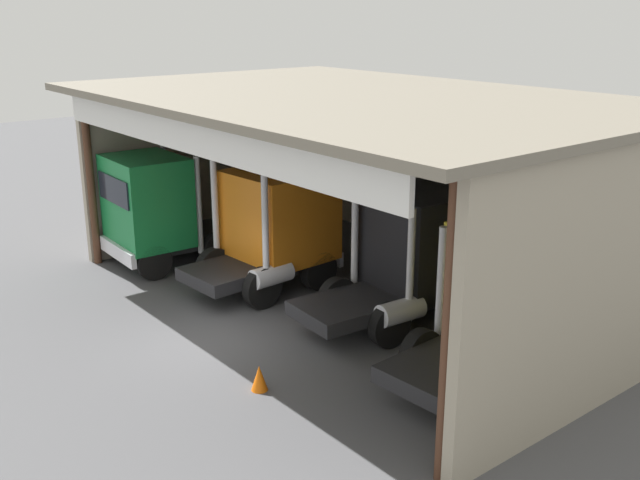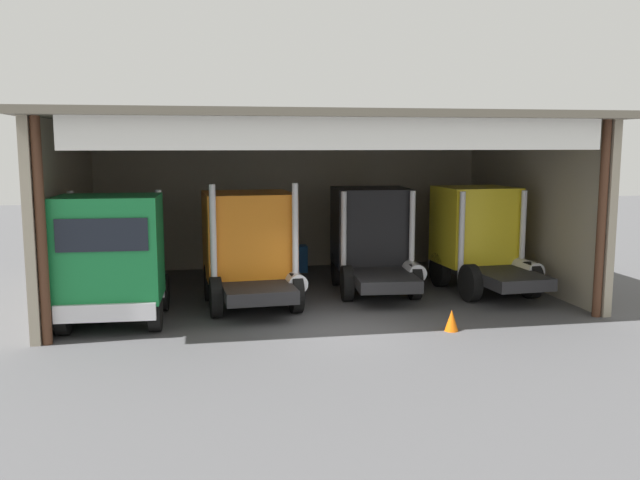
{
  "view_description": "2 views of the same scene",
  "coord_description": "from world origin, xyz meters",
  "px_view_note": "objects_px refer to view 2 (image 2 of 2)",
  "views": [
    {
      "loc": [
        14.48,
        -8.32,
        7.76
      ],
      "look_at": [
        0.0,
        3.35,
        1.9
      ],
      "focal_mm": 41.59,
      "sensor_mm": 36.0,
      "label": 1
    },
    {
      "loc": [
        -3.66,
        -16.48,
        4.78
      ],
      "look_at": [
        0.0,
        3.35,
        1.9
      ],
      "focal_mm": 37.77,
      "sensor_mm": 36.0,
      "label": 2
    }
  ],
  "objects_px": {
    "oil_drum": "(388,255)",
    "traffic_cone": "(452,320)",
    "truck_orange_left_bay": "(250,244)",
    "tool_cart": "(295,259)",
    "truck_yellow_right_bay": "(480,237)",
    "truck_green_yard_outside": "(111,259)",
    "truck_black_center_left_bay": "(373,237)"
  },
  "relations": [
    {
      "from": "oil_drum",
      "to": "traffic_cone",
      "type": "xyz_separation_m",
      "value": [
        -0.99,
        -9.23,
        -0.17
      ]
    },
    {
      "from": "truck_orange_left_bay",
      "to": "traffic_cone",
      "type": "xyz_separation_m",
      "value": [
        4.86,
        -3.9,
        -1.54
      ]
    },
    {
      "from": "tool_cart",
      "to": "truck_yellow_right_bay",
      "type": "bearing_deg",
      "value": -37.15
    },
    {
      "from": "oil_drum",
      "to": "traffic_cone",
      "type": "distance_m",
      "value": 9.29
    },
    {
      "from": "truck_green_yard_outside",
      "to": "oil_drum",
      "type": "bearing_deg",
      "value": -141.18
    },
    {
      "from": "truck_black_center_left_bay",
      "to": "tool_cart",
      "type": "xyz_separation_m",
      "value": [
        -2.08,
        3.53,
        -1.26
      ]
    },
    {
      "from": "traffic_cone",
      "to": "truck_orange_left_bay",
      "type": "bearing_deg",
      "value": 141.25
    },
    {
      "from": "truck_black_center_left_bay",
      "to": "traffic_cone",
      "type": "bearing_deg",
      "value": -77.8
    },
    {
      "from": "oil_drum",
      "to": "truck_black_center_left_bay",
      "type": "bearing_deg",
      "value": -113.17
    },
    {
      "from": "truck_yellow_right_bay",
      "to": "oil_drum",
      "type": "bearing_deg",
      "value": 107.5
    },
    {
      "from": "oil_drum",
      "to": "traffic_cone",
      "type": "height_order",
      "value": "oil_drum"
    },
    {
      "from": "truck_yellow_right_bay",
      "to": "tool_cart",
      "type": "xyz_separation_m",
      "value": [
        -5.54,
        4.19,
        -1.26
      ]
    },
    {
      "from": "truck_green_yard_outside",
      "to": "truck_orange_left_bay",
      "type": "xyz_separation_m",
      "value": [
        3.78,
        1.79,
        0.01
      ]
    },
    {
      "from": "truck_orange_left_bay",
      "to": "tool_cart",
      "type": "xyz_separation_m",
      "value": [
        2.06,
        4.89,
        -1.32
      ]
    },
    {
      "from": "tool_cart",
      "to": "traffic_cone",
      "type": "distance_m",
      "value": 9.23
    },
    {
      "from": "truck_black_center_left_bay",
      "to": "truck_yellow_right_bay",
      "type": "relative_size",
      "value": 1.03
    },
    {
      "from": "truck_orange_left_bay",
      "to": "tool_cart",
      "type": "bearing_deg",
      "value": 63.96
    },
    {
      "from": "truck_black_center_left_bay",
      "to": "traffic_cone",
      "type": "relative_size",
      "value": 8.95
    },
    {
      "from": "truck_orange_left_bay",
      "to": "oil_drum",
      "type": "bearing_deg",
      "value": 39.18
    },
    {
      "from": "truck_yellow_right_bay",
      "to": "tool_cart",
      "type": "bearing_deg",
      "value": 139.7
    },
    {
      "from": "truck_orange_left_bay",
      "to": "truck_yellow_right_bay",
      "type": "bearing_deg",
      "value": 2.02
    },
    {
      "from": "truck_black_center_left_bay",
      "to": "traffic_cone",
      "type": "height_order",
      "value": "truck_black_center_left_bay"
    },
    {
      "from": "truck_green_yard_outside",
      "to": "truck_orange_left_bay",
      "type": "relative_size",
      "value": 1.03
    },
    {
      "from": "truck_black_center_left_bay",
      "to": "traffic_cone",
      "type": "xyz_separation_m",
      "value": [
        0.72,
        -5.26,
        -1.48
      ]
    },
    {
      "from": "truck_green_yard_outside",
      "to": "tool_cart",
      "type": "relative_size",
      "value": 4.58
    },
    {
      "from": "truck_orange_left_bay",
      "to": "oil_drum",
      "type": "distance_m",
      "value": 8.03
    },
    {
      "from": "truck_yellow_right_bay",
      "to": "oil_drum",
      "type": "distance_m",
      "value": 5.13
    },
    {
      "from": "truck_orange_left_bay",
      "to": "truck_yellow_right_bay",
      "type": "relative_size",
      "value": 0.92
    },
    {
      "from": "truck_green_yard_outside",
      "to": "oil_drum",
      "type": "relative_size",
      "value": 5.04
    },
    {
      "from": "truck_green_yard_outside",
      "to": "truck_orange_left_bay",
      "type": "bearing_deg",
      "value": -152.32
    },
    {
      "from": "truck_yellow_right_bay",
      "to": "oil_drum",
      "type": "relative_size",
      "value": 5.34
    },
    {
      "from": "truck_yellow_right_bay",
      "to": "traffic_cone",
      "type": "relative_size",
      "value": 8.66
    }
  ]
}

